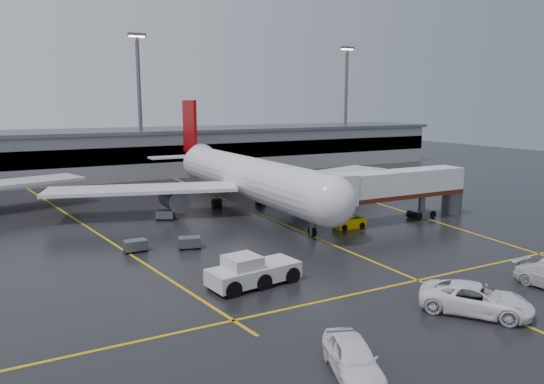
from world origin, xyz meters
TOP-DOWN VIEW (x-y plane):
  - ground at (0.00, 0.00)m, footprint 220.00×220.00m
  - apron_line_centre at (0.00, 0.00)m, footprint 0.25×90.00m
  - apron_line_stop at (0.00, -22.00)m, footprint 60.00×0.25m
  - apron_line_left at (-20.00, 10.00)m, footprint 9.99×69.35m
  - apron_line_right at (18.00, 10.00)m, footprint 7.57×69.64m
  - terminal at (0.00, 47.93)m, footprint 122.00×19.00m
  - light_mast_mid at (-5.00, 42.00)m, footprint 3.00×1.20m
  - light_mast_right at (40.00, 42.00)m, footprint 3.00×1.20m
  - main_airliner at (0.00, 9.70)m, footprint 48.80×45.60m
  - jet_bridge at (11.87, -6.00)m, footprint 19.90×3.40m
  - pushback_tractor at (-11.73, -16.86)m, footprint 7.31×3.81m
  - belt_loader at (5.55, -5.88)m, footprint 3.52×1.74m
  - service_van_a at (-1.19, -28.34)m, footprint 6.74×7.49m
  - service_van_d at (-12.85, -30.71)m, footprint 3.90×5.83m
  - baggage_cart_a at (-12.59, -5.37)m, footprint 2.26×1.77m
  - baggage_cart_b at (-17.30, -4.00)m, footprint 2.04×1.36m
  - baggage_cart_c at (-11.10, 7.47)m, footprint 2.38×2.10m

SIDE VIEW (x-z plane):
  - ground at x=0.00m, z-range 0.00..0.00m
  - apron_line_centre at x=0.00m, z-range 0.00..0.02m
  - apron_line_stop at x=0.00m, z-range 0.00..0.02m
  - apron_line_left at x=-20.00m, z-range 0.00..0.02m
  - apron_line_right at x=18.00m, z-range 0.00..0.02m
  - belt_loader at x=5.55m, z-range -0.56..1.64m
  - baggage_cart_a at x=-12.59m, z-range 0.07..1.19m
  - baggage_cart_b at x=-17.30m, z-range 0.07..1.19m
  - baggage_cart_c at x=-11.10m, z-range 0.07..1.19m
  - service_van_d at x=-12.85m, z-range 0.00..1.84m
  - service_van_a at x=-1.19m, z-range 0.00..1.93m
  - pushback_tractor at x=-11.73m, z-range -0.26..2.25m
  - jet_bridge at x=11.87m, z-range 0.91..6.96m
  - main_airliner at x=0.00m, z-range -2.84..11.26m
  - terminal at x=0.00m, z-range 0.02..8.62m
  - light_mast_mid at x=-5.00m, z-range 1.75..27.20m
  - light_mast_right at x=40.00m, z-range 1.75..27.20m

